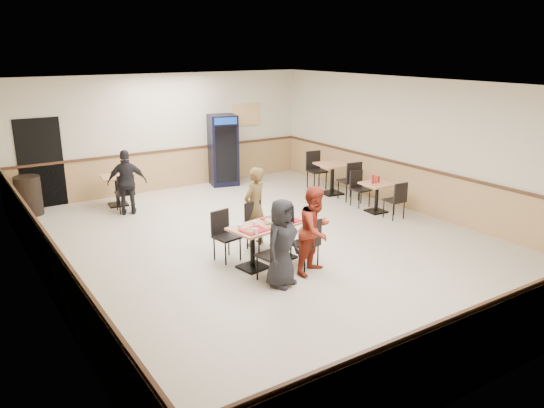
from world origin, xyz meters
TOP-DOWN VIEW (x-y plane):
  - ground at (0.00, 0.00)m, footprint 10.00×10.00m
  - room_shell at (1.78, 2.55)m, footprint 10.00×10.00m
  - main_table at (-0.53, -0.71)m, footprint 1.44×0.89m
  - main_chairs at (-0.58, -0.72)m, footprint 1.44×1.76m
  - diner_woman_left at (-0.82, -1.59)m, footprint 0.82×0.68m
  - diner_woman_right at (-0.06, -1.46)m, footprint 0.87×0.78m
  - diner_man_opposite at (-0.24, 0.17)m, footprint 0.65×0.54m
  - lone_diner at (-1.62, 3.38)m, footprint 0.93×0.63m
  - tabletop_clutter at (-0.53, -0.76)m, footprint 1.20×0.73m
  - side_table_near at (3.16, 0.43)m, footprint 0.67×0.67m
  - side_table_near_chair_south at (3.16, -0.12)m, footprint 0.42×0.42m
  - side_table_near_chair_north at (3.16, 0.97)m, footprint 0.42×0.42m
  - side_table_far at (3.30, 2.19)m, footprint 0.83×0.83m
  - side_table_far_chair_south at (3.30, 1.55)m, footprint 0.52×0.52m
  - side_table_far_chair_north at (3.30, 2.83)m, footprint 0.52×0.52m
  - condiment_caddy at (3.13, 0.48)m, footprint 0.23×0.06m
  - back_table at (-1.62, 4.20)m, footprint 0.74×0.74m
  - back_table_chair_lone at (-1.62, 3.62)m, footprint 0.47×0.47m
  - pepsi_cooler at (1.45, 4.59)m, footprint 0.87×0.87m
  - trash_bin at (-3.51, 4.55)m, footprint 0.56×0.56m

SIDE VIEW (x-z plane):
  - ground at x=0.00m, z-range 0.00..0.00m
  - side_table_near_chair_south at x=3.16m, z-range 0.00..0.86m
  - side_table_near_chair_north at x=3.16m, z-range 0.00..0.86m
  - trash_bin at x=-3.51m, z-range 0.00..0.89m
  - side_table_near at x=3.16m, z-range 0.11..0.79m
  - back_table_chair_lone at x=-1.62m, z-range 0.00..0.91m
  - main_chairs at x=-0.58m, z-range 0.00..0.91m
  - back_table at x=-1.62m, z-range 0.12..0.84m
  - main_table at x=-0.53m, z-range 0.12..0.84m
  - side_table_far_chair_south at x=3.30m, z-range 0.00..1.01m
  - side_table_far_chair_north at x=3.30m, z-range 0.00..1.01m
  - side_table_far at x=3.30m, z-range 0.13..0.93m
  - room_shell at x=1.78m, z-range -4.42..5.58m
  - diner_woman_left at x=-0.82m, z-range 0.00..1.42m
  - lone_diner at x=-1.62m, z-range 0.00..1.47m
  - diner_woman_right at x=-0.06m, z-range 0.00..1.48m
  - tabletop_clutter at x=-0.53m, z-range 0.68..0.80m
  - diner_man_opposite at x=-0.24m, z-range 0.00..1.52m
  - condiment_caddy at x=3.13m, z-range 0.67..0.87m
  - pepsi_cooler at x=1.45m, z-range 0.00..1.90m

